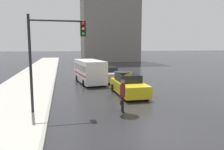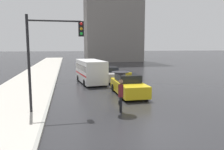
# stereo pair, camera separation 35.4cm
# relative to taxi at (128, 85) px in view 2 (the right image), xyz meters

# --- Properties ---
(ground_plane) EXTENTS (300.00, 300.00, 0.00)m
(ground_plane) POSITION_rel_taxi_xyz_m (-1.52, -7.20, -0.71)
(ground_plane) COLOR #262628
(taxi) EXTENTS (1.91, 4.78, 1.69)m
(taxi) POSITION_rel_taxi_xyz_m (0.00, 0.00, 0.00)
(taxi) COLOR gold
(taxi) RESTS_ON ground_plane
(sedan_red) EXTENTS (1.91, 4.37, 1.49)m
(sedan_red) POSITION_rel_taxi_xyz_m (-0.16, 6.53, -0.01)
(sedan_red) COLOR #B7B2AD
(sedan_red) RESTS_ON ground_plane
(ambulance_van) EXTENTS (2.66, 5.50, 2.27)m
(ambulance_van) POSITION_rel_taxi_xyz_m (-2.22, 5.75, 0.55)
(ambulance_van) COLOR silver
(ambulance_van) RESTS_ON ground_plane
(pedestrian_with_umbrella) EXTENTS (1.02, 1.02, 2.27)m
(pedestrian_with_umbrella) POSITION_rel_taxi_xyz_m (-1.64, -4.18, 1.10)
(pedestrian_with_umbrella) COLOR black
(pedestrian_with_umbrella) RESTS_ON ground_plane
(traffic_light) EXTENTS (2.96, 0.38, 5.27)m
(traffic_light) POSITION_rel_taxi_xyz_m (-5.28, -3.60, 2.94)
(traffic_light) COLOR black
(traffic_light) RESTS_ON ground_plane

